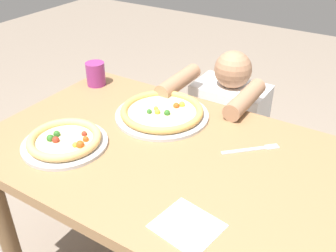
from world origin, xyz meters
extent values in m
cube|color=#936D47|center=(0.00, 0.00, 0.73)|extent=(1.21, 0.79, 0.04)
cylinder|color=brown|center=(-0.52, -0.32, 0.35)|extent=(0.07, 0.07, 0.71)
cylinder|color=brown|center=(-0.52, 0.32, 0.35)|extent=(0.07, 0.07, 0.71)
cylinder|color=brown|center=(0.52, 0.32, 0.35)|extent=(0.07, 0.07, 0.71)
cylinder|color=#B7B7BC|center=(-0.28, -0.16, 0.76)|extent=(0.29, 0.29, 0.01)
cylinder|color=beige|center=(-0.28, -0.16, 0.77)|extent=(0.19, 0.19, 0.01)
torus|color=tan|center=(-0.28, -0.16, 0.78)|extent=(0.25, 0.25, 0.03)
sphere|color=#BF4C19|center=(-0.21, -0.16, 0.78)|extent=(0.03, 0.03, 0.03)
sphere|color=gold|center=(-0.22, -0.17, 0.78)|extent=(0.02, 0.02, 0.02)
sphere|color=maroon|center=(-0.30, -0.18, 0.78)|extent=(0.02, 0.02, 0.02)
sphere|color=#2D6623|center=(-0.32, -0.15, 0.78)|extent=(0.02, 0.02, 0.02)
sphere|color=maroon|center=(-0.25, -0.10, 0.78)|extent=(0.02, 0.02, 0.02)
sphere|color=#BF4C19|center=(-0.22, -0.12, 0.78)|extent=(0.02, 0.02, 0.02)
sphere|color=#2D6623|center=(-0.32, -0.18, 0.78)|extent=(0.03, 0.03, 0.03)
cylinder|color=#B7B7BC|center=(-0.11, 0.18, 0.76)|extent=(0.36, 0.36, 0.01)
cylinder|color=beige|center=(-0.11, 0.18, 0.77)|extent=(0.26, 0.26, 0.01)
torus|color=tan|center=(-0.11, 0.18, 0.78)|extent=(0.32, 0.32, 0.03)
sphere|color=#2D6623|center=(-0.14, 0.15, 0.78)|extent=(0.02, 0.02, 0.02)
sphere|color=gold|center=(-0.12, 0.16, 0.78)|extent=(0.02, 0.02, 0.02)
sphere|color=#BF4C19|center=(-0.08, 0.24, 0.78)|extent=(0.02, 0.02, 0.02)
sphere|color=#2D6623|center=(-0.08, 0.18, 0.78)|extent=(0.02, 0.02, 0.02)
sphere|color=gold|center=(-0.07, 0.26, 0.78)|extent=(0.02, 0.02, 0.02)
sphere|color=gold|center=(-0.14, 0.18, 0.78)|extent=(0.02, 0.02, 0.02)
cylinder|color=#8C2D72|center=(-0.51, 0.27, 0.80)|extent=(0.08, 0.08, 0.10)
cube|color=white|center=(0.25, -0.26, 0.75)|extent=(0.18, 0.17, 0.00)
cube|color=silver|center=(0.25, 0.14, 0.75)|extent=(0.12, 0.12, 0.00)
cube|color=silver|center=(0.32, 0.21, 0.75)|extent=(0.05, 0.05, 0.00)
cylinder|color=#333847|center=(-0.03, 0.66, 0.23)|extent=(0.28, 0.28, 0.45)
cube|color=white|center=(-0.03, 0.66, 0.58)|extent=(0.34, 0.22, 0.26)
sphere|color=#A37556|center=(-0.03, 0.66, 0.79)|extent=(0.17, 0.17, 0.17)
cylinder|color=#A37556|center=(-0.18, 0.43, 0.79)|extent=(0.07, 0.28, 0.07)
cylinder|color=#A37556|center=(0.13, 0.43, 0.79)|extent=(0.07, 0.28, 0.07)
camera|label=1|loc=(0.59, -0.88, 1.49)|focal=40.85mm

